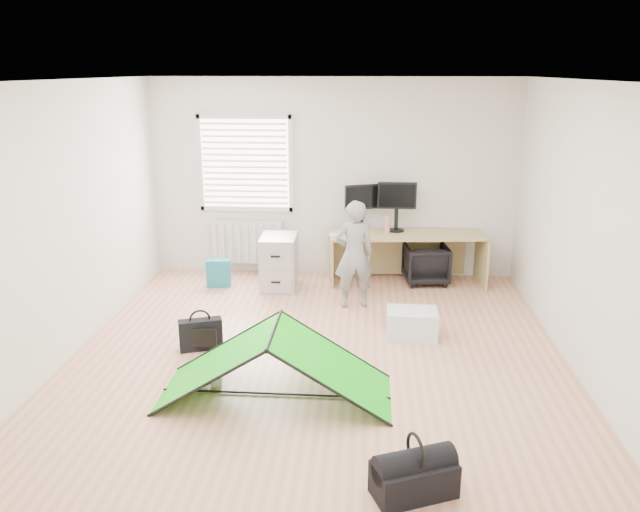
# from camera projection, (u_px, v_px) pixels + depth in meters

# --- Properties ---
(ground) EXTENTS (5.50, 5.50, 0.00)m
(ground) POSITION_uv_depth(u_px,v_px,m) (317.00, 357.00, 6.30)
(ground) COLOR tan
(ground) RESTS_ON ground
(back_wall) EXTENTS (5.00, 0.02, 2.70)m
(back_wall) POSITION_uv_depth(u_px,v_px,m) (333.00, 179.00, 8.54)
(back_wall) COLOR silver
(back_wall) RESTS_ON ground
(window) EXTENTS (1.20, 0.06, 1.20)m
(window) POSITION_uv_depth(u_px,v_px,m) (245.00, 164.00, 8.53)
(window) COLOR silver
(window) RESTS_ON back_wall
(radiator) EXTENTS (1.00, 0.12, 0.60)m
(radiator) POSITION_uv_depth(u_px,v_px,m) (247.00, 242.00, 8.80)
(radiator) COLOR silver
(radiator) RESTS_ON back_wall
(desk) EXTENTS (2.09, 0.84, 0.69)m
(desk) POSITION_uv_depth(u_px,v_px,m) (406.00, 258.00, 8.40)
(desk) COLOR tan
(desk) RESTS_ON ground
(filing_cabinet) EXTENTS (0.47, 0.62, 0.71)m
(filing_cabinet) POSITION_uv_depth(u_px,v_px,m) (279.00, 262.00, 8.21)
(filing_cabinet) COLOR #AEB0B3
(filing_cabinet) RESTS_ON ground
(monitor_left) EXTENTS (0.48, 0.27, 0.46)m
(monitor_left) POSITION_uv_depth(u_px,v_px,m) (362.00, 213.00, 8.41)
(monitor_left) COLOR black
(monitor_left) RESTS_ON desk
(monitor_right) EXTENTS (0.51, 0.11, 0.49)m
(monitor_right) POSITION_uv_depth(u_px,v_px,m) (396.00, 213.00, 8.34)
(monitor_right) COLOR black
(monitor_right) RESTS_ON desk
(keyboard) EXTENTS (0.48, 0.27, 0.02)m
(keyboard) POSITION_uv_depth(u_px,v_px,m) (347.00, 235.00, 8.18)
(keyboard) COLOR beige
(keyboard) RESTS_ON desk
(thermos) EXTENTS (0.08, 0.08, 0.24)m
(thermos) POSITION_uv_depth(u_px,v_px,m) (387.00, 225.00, 8.26)
(thermos) COLOR pink
(thermos) RESTS_ON desk
(office_chair) EXTENTS (0.63, 0.64, 0.53)m
(office_chair) POSITION_uv_depth(u_px,v_px,m) (426.00, 264.00, 8.43)
(office_chair) COLOR black
(office_chair) RESTS_ON ground
(person) EXTENTS (0.54, 0.41, 1.32)m
(person) POSITION_uv_depth(u_px,v_px,m) (354.00, 255.00, 7.46)
(person) COLOR gray
(person) RESTS_ON ground
(kite) EXTENTS (2.05, 0.90, 0.64)m
(kite) POSITION_uv_depth(u_px,v_px,m) (275.00, 363.00, 5.47)
(kite) COLOR #15CA13
(kite) RESTS_ON ground
(storage_crate) EXTENTS (0.55, 0.39, 0.30)m
(storage_crate) POSITION_uv_depth(u_px,v_px,m) (412.00, 323.00, 6.75)
(storage_crate) COLOR white
(storage_crate) RESTS_ON ground
(tote_bag) EXTENTS (0.33, 0.17, 0.37)m
(tote_bag) POSITION_uv_depth(u_px,v_px,m) (219.00, 273.00, 8.29)
(tote_bag) COLOR #1C6F7F
(tote_bag) RESTS_ON ground
(laptop_bag) EXTENTS (0.46, 0.27, 0.33)m
(laptop_bag) POSITION_uv_depth(u_px,v_px,m) (201.00, 334.00, 6.44)
(laptop_bag) COLOR black
(laptop_bag) RESTS_ON ground
(white_box) EXTENTS (0.11, 0.11, 0.09)m
(white_box) POSITION_uv_depth(u_px,v_px,m) (217.00, 380.00, 5.75)
(white_box) COLOR silver
(white_box) RESTS_ON ground
(duffel_bag) EXTENTS (0.63, 0.48, 0.24)m
(duffel_bag) POSITION_uv_depth(u_px,v_px,m) (414.00, 479.00, 4.24)
(duffel_bag) COLOR black
(duffel_bag) RESTS_ON ground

